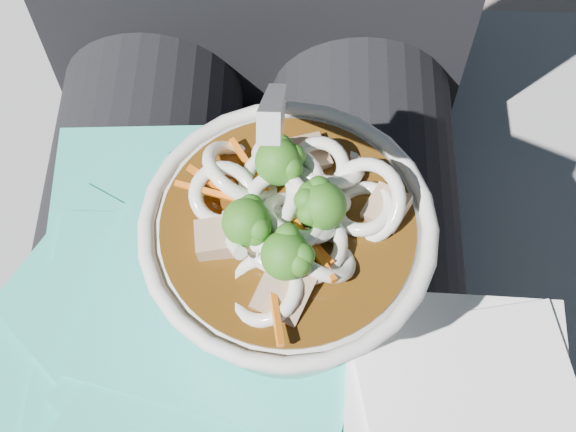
{
  "coord_description": "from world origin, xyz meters",
  "views": [
    {
      "loc": [
        0.04,
        -0.18,
        1.09
      ],
      "look_at": [
        0.03,
        0.01,
        0.72
      ],
      "focal_mm": 50.0,
      "sensor_mm": 36.0,
      "label": 1
    }
  ],
  "objects_px": {
    "lap": "(244,351)",
    "udon_bowl": "(288,249)",
    "stone_ledge": "(263,309)",
    "person_body": "(249,223)",
    "plastic_bag": "(201,329)"
  },
  "relations": [
    {
      "from": "plastic_bag",
      "to": "udon_bowl",
      "type": "xyz_separation_m",
      "value": [
        0.05,
        0.03,
        0.07
      ]
    },
    {
      "from": "plastic_bag",
      "to": "udon_bowl",
      "type": "relative_size",
      "value": 1.69
    },
    {
      "from": "person_body",
      "to": "plastic_bag",
      "type": "height_order",
      "value": "person_body"
    },
    {
      "from": "stone_ledge",
      "to": "person_body",
      "type": "distance_m",
      "value": 0.33
    },
    {
      "from": "lap",
      "to": "person_body",
      "type": "bearing_deg",
      "value": 90.0
    },
    {
      "from": "stone_ledge",
      "to": "plastic_bag",
      "type": "xyz_separation_m",
      "value": [
        -0.02,
        -0.16,
        0.39
      ]
    },
    {
      "from": "stone_ledge",
      "to": "lap",
      "type": "distance_m",
      "value": 0.34
    },
    {
      "from": "stone_ledge",
      "to": "person_body",
      "type": "relative_size",
      "value": 1.0
    },
    {
      "from": "lap",
      "to": "person_body",
      "type": "height_order",
      "value": "person_body"
    },
    {
      "from": "lap",
      "to": "udon_bowl",
      "type": "xyz_separation_m",
      "value": [
        0.03,
        0.01,
        0.15
      ]
    },
    {
      "from": "udon_bowl",
      "to": "lap",
      "type": "bearing_deg",
      "value": -160.51
    },
    {
      "from": "stone_ledge",
      "to": "plastic_bag",
      "type": "height_order",
      "value": "plastic_bag"
    },
    {
      "from": "udon_bowl",
      "to": "person_body",
      "type": "bearing_deg",
      "value": 111.51
    },
    {
      "from": "lap",
      "to": "plastic_bag",
      "type": "distance_m",
      "value": 0.09
    },
    {
      "from": "stone_ledge",
      "to": "udon_bowl",
      "type": "bearing_deg",
      "value": -77.04
    }
  ]
}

